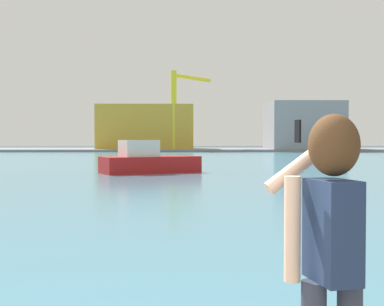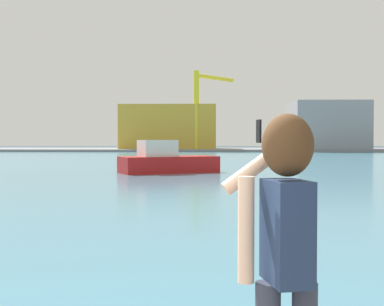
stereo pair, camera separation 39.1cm
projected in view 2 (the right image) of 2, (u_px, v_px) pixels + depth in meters
The scene contains 8 objects.
ground_plane at pixel (200, 160), 52.08m from camera, with size 220.00×220.00×0.00m, color #334751.
harbor_water at pixel (200, 159), 54.08m from camera, with size 140.00×100.00×0.02m, color teal.
far_shore_dock at pixel (203, 150), 94.04m from camera, with size 140.00×20.00×0.41m, color gray.
person_photographer at pixel (284, 238), 2.82m from camera, with size 0.53×0.54×1.74m.
boat_moored at pixel (166, 161), 31.98m from camera, with size 6.39×4.67×2.02m.
warehouse_left at pixel (169, 127), 93.64m from camera, with size 16.86×10.05×7.75m, color gold.
warehouse_right at pixel (327, 126), 89.28m from camera, with size 12.17×11.98×8.05m, color gray.
port_crane at pixel (201, 101), 89.83m from camera, with size 7.31×8.40×13.44m.
Camera 2 is at (0.74, -2.05, 2.09)m, focal length 48.51 mm.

